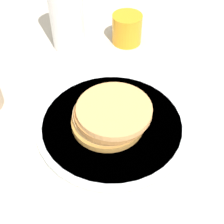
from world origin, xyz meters
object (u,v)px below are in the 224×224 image
at_px(juice_glass, 127,29).
at_px(water_bottle_near, 66,6).
at_px(plate, 112,124).
at_px(pancake_stack, 111,115).

relative_size(juice_glass, water_bottle_near, 0.33).
xyz_separation_m(plate, juice_glass, (-0.10, 0.27, 0.03)).
bearing_deg(plate, water_bottle_near, 138.57).
bearing_deg(juice_glass, pancake_stack, -70.62).
bearing_deg(juice_glass, plate, -70.27).
xyz_separation_m(juice_glass, water_bottle_near, (-0.12, -0.08, 0.07)).
bearing_deg(pancake_stack, water_bottle_near, 137.85).
height_order(pancake_stack, water_bottle_near, water_bottle_near).
xyz_separation_m(plate, water_bottle_near, (-0.22, 0.19, 0.10)).
bearing_deg(water_bottle_near, plate, -41.43).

